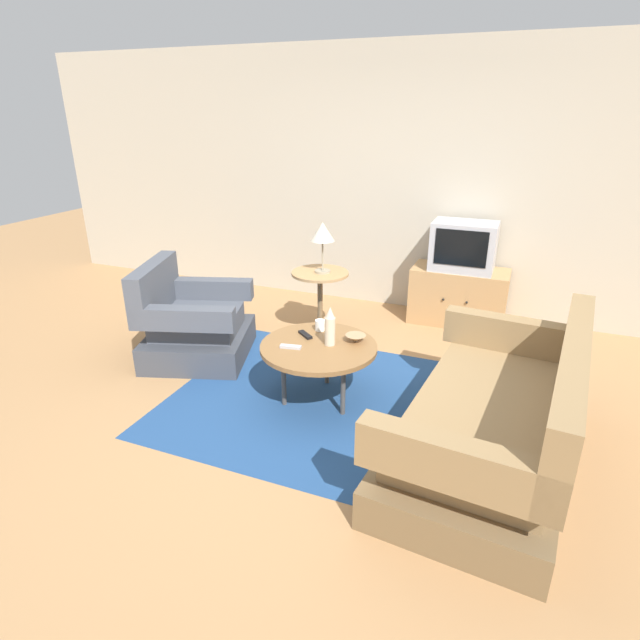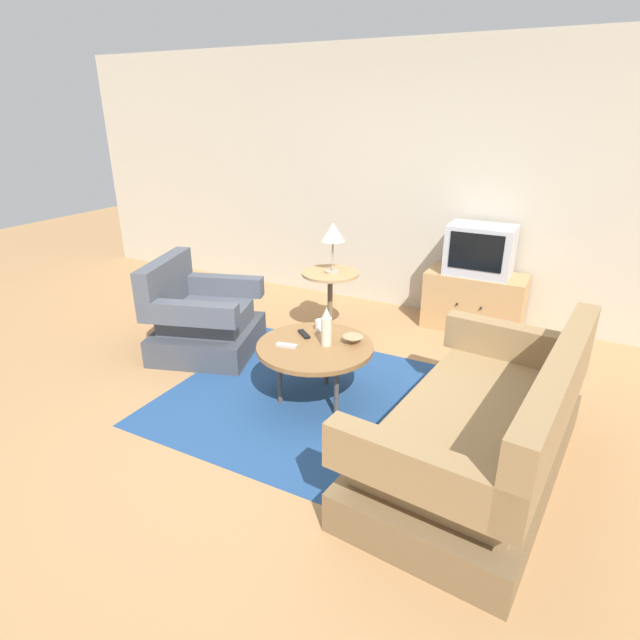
% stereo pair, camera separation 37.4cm
% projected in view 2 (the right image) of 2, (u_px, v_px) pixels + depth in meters
% --- Properties ---
extents(ground_plane, '(16.00, 16.00, 0.00)m').
position_uv_depth(ground_plane, '(310.00, 413.00, 3.78)').
color(ground_plane, '#AD7F51').
extents(back_wall, '(9.00, 0.12, 2.70)m').
position_uv_depth(back_wall, '(425.00, 184.00, 5.30)').
color(back_wall, '#BCB29E').
rests_on(back_wall, ground).
extents(area_rug, '(2.18, 1.98, 0.00)m').
position_uv_depth(area_rug, '(315.00, 399.00, 3.97)').
color(area_rug, navy).
rests_on(area_rug, ground).
extents(armchair, '(1.08, 1.09, 0.85)m').
position_uv_depth(armchair, '(201.00, 321.00, 4.66)').
color(armchair, '#3E424B').
rests_on(armchair, ground).
extents(couch, '(1.13, 1.89, 0.90)m').
position_uv_depth(couch, '(482.00, 434.00, 3.05)').
color(couch, brown).
rests_on(couch, ground).
extents(coffee_table, '(0.87, 0.87, 0.46)m').
position_uv_depth(coffee_table, '(315.00, 349.00, 3.80)').
color(coffee_table, olive).
rests_on(coffee_table, ground).
extents(side_table, '(0.54, 0.54, 0.65)m').
position_uv_depth(side_table, '(330.00, 290.00, 4.90)').
color(side_table, tan).
rests_on(side_table, ground).
extents(tv_stand, '(0.95, 0.48, 0.57)m').
position_uv_depth(tv_stand, '(474.00, 301.00, 5.14)').
color(tv_stand, tan).
rests_on(tv_stand, ground).
extents(television, '(0.61, 0.41, 0.48)m').
position_uv_depth(television, '(480.00, 250.00, 4.93)').
color(television, '#B7B7BC').
rests_on(television, tv_stand).
extents(table_lamp, '(0.22, 0.22, 0.47)m').
position_uv_depth(table_lamp, '(333.00, 234.00, 4.67)').
color(table_lamp, '#9E937A').
rests_on(table_lamp, side_table).
extents(vase, '(0.08, 0.08, 0.30)m').
position_uv_depth(vase, '(326.00, 327.00, 3.74)').
color(vase, beige).
rests_on(vase, coffee_table).
extents(mug, '(0.12, 0.08, 0.08)m').
position_uv_depth(mug, '(321.00, 325.00, 4.02)').
color(mug, white).
rests_on(mug, coffee_table).
extents(bowl, '(0.15, 0.15, 0.05)m').
position_uv_depth(bowl, '(353.00, 340.00, 3.81)').
color(bowl, tan).
rests_on(bowl, coffee_table).
extents(tv_remote_dark, '(0.15, 0.13, 0.02)m').
position_uv_depth(tv_remote_dark, '(304.00, 334.00, 3.94)').
color(tv_remote_dark, black).
rests_on(tv_remote_dark, coffee_table).
extents(tv_remote_silver, '(0.16, 0.07, 0.02)m').
position_uv_depth(tv_remote_silver, '(287.00, 345.00, 3.76)').
color(tv_remote_silver, '#B2B2B7').
rests_on(tv_remote_silver, coffee_table).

